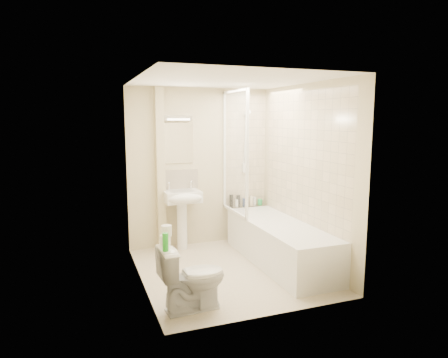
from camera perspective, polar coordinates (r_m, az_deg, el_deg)
name	(u,v)px	position (r m, az deg, el deg)	size (l,w,h in m)	color
floor	(229,271)	(5.28, 0.67, -12.95)	(2.50, 2.50, 0.00)	beige
wall_back	(200,167)	(6.14, -3.49, 1.67)	(2.20, 0.02, 2.40)	beige
wall_left	(140,184)	(4.69, -11.96, -0.67)	(0.02, 2.50, 2.40)	beige
wall_right	(305,175)	(5.45, 11.55, 0.63)	(0.02, 2.50, 2.40)	beige
ceiling	(229,80)	(4.93, 0.72, 13.95)	(2.20, 2.50, 0.02)	white
tile_back	(245,151)	(6.36, 3.02, 3.96)	(0.70, 0.01, 1.75)	beige
tile_right	(304,158)	(5.45, 11.31, 3.02)	(0.01, 2.10, 1.75)	beige
pipe_boxing	(160,170)	(5.93, -9.06, 1.33)	(0.12, 0.12, 2.40)	beige
splashback	(179,180)	(6.07, -6.49, -0.08)	(0.60, 0.01, 0.30)	beige
mirror	(178,143)	(6.01, -6.58, 5.12)	(0.46, 0.01, 0.60)	white
strip_light	(178,118)	(5.97, -6.58, 8.65)	(0.42, 0.07, 0.07)	silver
bathtub	(279,242)	(5.51, 7.93, -8.91)	(0.70, 2.10, 0.55)	white
shower_screen	(235,153)	(5.82, 1.56, 3.78)	(0.04, 0.92, 1.80)	white
shower_fixture	(246,144)	(6.31, 3.17, 5.02)	(0.10, 0.16, 0.99)	white
pedestal_sink	(183,203)	(5.91, -5.91, -3.46)	(0.52, 0.48, 1.01)	white
bottle_black_a	(231,201)	(6.30, 1.05, -3.19)	(0.06, 0.06, 0.20)	black
bottle_white_a	(237,203)	(6.34, 1.84, -3.46)	(0.06, 0.06, 0.13)	white
bottle_black_b	(238,201)	(6.35, 2.06, -3.16)	(0.06, 0.06, 0.19)	black
bottle_blue	(244,202)	(6.39, 2.87, -3.36)	(0.05, 0.05, 0.13)	#122250
bottle_cream	(251,201)	(6.44, 3.90, -3.15)	(0.05, 0.05, 0.16)	beige
bottle_white_b	(254,201)	(6.46, 4.38, -3.20)	(0.05, 0.05, 0.14)	silver
bottle_green	(260,202)	(6.51, 5.16, -3.32)	(0.07, 0.07, 0.10)	green
toilet	(193,277)	(4.19, -4.52, -13.81)	(0.70, 0.43, 0.69)	white
toilet_roll_lower	(165,240)	(4.10, -8.39, -8.55)	(0.10, 0.10, 0.10)	white
toilet_roll_upper	(166,231)	(4.04, -8.22, -7.32)	(0.10, 0.10, 0.11)	white
green_bottle	(165,242)	(3.89, -8.36, -8.91)	(0.06, 0.06, 0.18)	green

